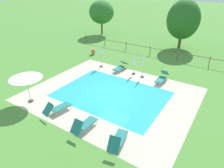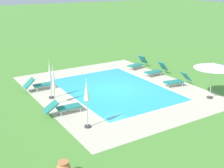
{
  "view_description": "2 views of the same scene",
  "coord_description": "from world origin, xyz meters",
  "px_view_note": "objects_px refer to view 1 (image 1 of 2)",
  "views": [
    {
      "loc": [
        7.24,
        -11.06,
        7.9
      ],
      "look_at": [
        -0.27,
        0.5,
        0.6
      ],
      "focal_mm": 31.78,
      "sensor_mm": 36.0,
      "label": 1
    },
    {
      "loc": [
        -15.51,
        9.93,
        6.68
      ],
      "look_at": [
        -1.83,
        1.34,
        1.14
      ],
      "focal_mm": 47.93,
      "sensor_mm": 36.0,
      "label": 2
    }
  ],
  "objects_px": {
    "sun_lounger_north_near_steps": "(120,67)",
    "sun_lounger_south_near_corner": "(162,78)",
    "sun_lounger_north_far": "(118,140)",
    "tree_west_mid": "(102,12)",
    "patio_umbrella_closed_row_centre": "(143,62)",
    "tree_far_west": "(183,20)",
    "sun_lounger_north_end": "(58,108)",
    "patio_umbrella_open_foreground": "(25,76)",
    "patio_umbrella_closed_row_west": "(101,50)",
    "sun_lounger_north_mid": "(84,124)",
    "patio_umbrella_closed_row_mid_west": "(134,60)",
    "terracotta_urn_near_fence": "(93,52)"
  },
  "relations": [
    {
      "from": "sun_lounger_north_far",
      "to": "patio_umbrella_open_foreground",
      "type": "bearing_deg",
      "value": 178.25
    },
    {
      "from": "sun_lounger_north_end",
      "to": "sun_lounger_south_near_corner",
      "type": "distance_m",
      "value": 9.13
    },
    {
      "from": "sun_lounger_south_near_corner",
      "to": "tree_west_mid",
      "type": "height_order",
      "value": "tree_west_mid"
    },
    {
      "from": "sun_lounger_north_end",
      "to": "terracotta_urn_near_fence",
      "type": "bearing_deg",
      "value": 116.25
    },
    {
      "from": "sun_lounger_north_mid",
      "to": "patio_umbrella_closed_row_centre",
      "type": "height_order",
      "value": "patio_umbrella_closed_row_centre"
    },
    {
      "from": "sun_lounger_north_mid",
      "to": "patio_umbrella_closed_row_mid_west",
      "type": "distance_m",
      "value": 8.68
    },
    {
      "from": "patio_umbrella_closed_row_mid_west",
      "to": "patio_umbrella_closed_row_centre",
      "type": "distance_m",
      "value": 0.99
    },
    {
      "from": "sun_lounger_north_far",
      "to": "tree_west_mid",
      "type": "distance_m",
      "value": 24.64
    },
    {
      "from": "sun_lounger_south_near_corner",
      "to": "patio_umbrella_closed_row_mid_west",
      "type": "relative_size",
      "value": 0.88
    },
    {
      "from": "sun_lounger_north_near_steps",
      "to": "sun_lounger_north_end",
      "type": "xyz_separation_m",
      "value": [
        0.1,
        -8.27,
        0.02
      ]
    },
    {
      "from": "sun_lounger_south_near_corner",
      "to": "tree_far_west",
      "type": "bearing_deg",
      "value": 98.57
    },
    {
      "from": "sun_lounger_north_end",
      "to": "patio_umbrella_open_foreground",
      "type": "relative_size",
      "value": 0.89
    },
    {
      "from": "sun_lounger_north_far",
      "to": "tree_west_mid",
      "type": "height_order",
      "value": "tree_west_mid"
    },
    {
      "from": "tree_far_west",
      "to": "tree_west_mid",
      "type": "distance_m",
      "value": 12.58
    },
    {
      "from": "sun_lounger_north_end",
      "to": "tree_west_mid",
      "type": "relative_size",
      "value": 0.39
    },
    {
      "from": "sun_lounger_north_far",
      "to": "sun_lounger_north_end",
      "type": "relative_size",
      "value": 0.97
    },
    {
      "from": "tree_west_mid",
      "to": "patio_umbrella_closed_row_mid_west",
      "type": "bearing_deg",
      "value": -43.56
    },
    {
      "from": "tree_far_west",
      "to": "sun_lounger_south_near_corner",
      "type": "bearing_deg",
      "value": -81.43
    },
    {
      "from": "sun_lounger_north_end",
      "to": "patio_umbrella_open_foreground",
      "type": "distance_m",
      "value": 3.17
    },
    {
      "from": "sun_lounger_north_mid",
      "to": "tree_west_mid",
      "type": "xyz_separation_m",
      "value": [
        -12.61,
        19.4,
        2.99
      ]
    },
    {
      "from": "sun_lounger_north_near_steps",
      "to": "tree_far_west",
      "type": "xyz_separation_m",
      "value": [
        2.67,
        10.42,
        3.15
      ]
    },
    {
      "from": "patio_umbrella_open_foreground",
      "to": "patio_umbrella_closed_row_mid_west",
      "type": "distance_m",
      "value": 9.28
    },
    {
      "from": "sun_lounger_north_mid",
      "to": "patio_umbrella_closed_row_centre",
      "type": "distance_m",
      "value": 8.44
    },
    {
      "from": "sun_lounger_north_far",
      "to": "patio_umbrella_closed_row_mid_west",
      "type": "height_order",
      "value": "patio_umbrella_closed_row_mid_west"
    },
    {
      "from": "patio_umbrella_closed_row_west",
      "to": "patio_umbrella_open_foreground",
      "type": "bearing_deg",
      "value": -93.75
    },
    {
      "from": "sun_lounger_north_mid",
      "to": "patio_umbrella_open_foreground",
      "type": "xyz_separation_m",
      "value": [
        -5.31,
        0.24,
        1.63
      ]
    },
    {
      "from": "sun_lounger_north_mid",
      "to": "sun_lounger_north_far",
      "type": "distance_m",
      "value": 2.3
    },
    {
      "from": "patio_umbrella_closed_row_centre",
      "to": "terracotta_urn_near_fence",
      "type": "height_order",
      "value": "patio_umbrella_closed_row_centre"
    },
    {
      "from": "sun_lounger_north_far",
      "to": "sun_lounger_north_end",
      "type": "bearing_deg",
      "value": 176.11
    },
    {
      "from": "sun_lounger_south_near_corner",
      "to": "patio_umbrella_closed_row_centre",
      "type": "bearing_deg",
      "value": -176.86
    },
    {
      "from": "sun_lounger_north_mid",
      "to": "patio_umbrella_closed_row_centre",
      "type": "bearing_deg",
      "value": 91.49
    },
    {
      "from": "sun_lounger_north_end",
      "to": "sun_lounger_north_mid",
      "type": "bearing_deg",
      "value": -7.49
    },
    {
      "from": "sun_lounger_north_near_steps",
      "to": "sun_lounger_south_near_corner",
      "type": "bearing_deg",
      "value": -1.95
    },
    {
      "from": "patio_umbrella_open_foreground",
      "to": "patio_umbrella_closed_row_centre",
      "type": "distance_m",
      "value": 9.61
    },
    {
      "from": "patio_umbrella_closed_row_west",
      "to": "sun_lounger_north_mid",
      "type": "bearing_deg",
      "value": -60.05
    },
    {
      "from": "patio_umbrella_closed_row_centre",
      "to": "tree_far_west",
      "type": "distance_m",
      "value": 10.86
    },
    {
      "from": "sun_lounger_north_far",
      "to": "tree_far_west",
      "type": "xyz_separation_m",
      "value": [
        -2.33,
        19.03,
        3.11
      ]
    },
    {
      "from": "patio_umbrella_closed_row_centre",
      "to": "tree_west_mid",
      "type": "relative_size",
      "value": 0.46
    },
    {
      "from": "sun_lounger_north_far",
      "to": "patio_umbrella_closed_row_centre",
      "type": "height_order",
      "value": "patio_umbrella_closed_row_centre"
    },
    {
      "from": "sun_lounger_north_end",
      "to": "patio_umbrella_closed_row_mid_west",
      "type": "height_order",
      "value": "patio_umbrella_closed_row_mid_west"
    },
    {
      "from": "sun_lounger_north_end",
      "to": "sun_lounger_south_near_corner",
      "type": "bearing_deg",
      "value": 62.91
    },
    {
      "from": "sun_lounger_north_near_steps",
      "to": "tree_far_west",
      "type": "relative_size",
      "value": 0.35
    },
    {
      "from": "patio_umbrella_open_foreground",
      "to": "terracotta_urn_near_fence",
      "type": "bearing_deg",
      "value": 103.06
    },
    {
      "from": "sun_lounger_south_near_corner",
      "to": "sun_lounger_north_mid",
      "type": "bearing_deg",
      "value": -100.47
    },
    {
      "from": "sun_lounger_north_end",
      "to": "patio_umbrella_closed_row_mid_west",
      "type": "bearing_deg",
      "value": 80.3
    },
    {
      "from": "sun_lounger_north_near_steps",
      "to": "sun_lounger_north_far",
      "type": "xyz_separation_m",
      "value": [
        5.0,
        -8.61,
        0.03
      ]
    },
    {
      "from": "sun_lounger_north_mid",
      "to": "sun_lounger_north_end",
      "type": "relative_size",
      "value": 0.93
    },
    {
      "from": "sun_lounger_south_near_corner",
      "to": "tree_west_mid",
      "type": "distance_m",
      "value": 18.15
    },
    {
      "from": "terracotta_urn_near_fence",
      "to": "patio_umbrella_closed_row_west",
      "type": "bearing_deg",
      "value": -40.27
    },
    {
      "from": "patio_umbrella_closed_row_centre",
      "to": "tree_west_mid",
      "type": "bearing_deg",
      "value": 138.34
    }
  ]
}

